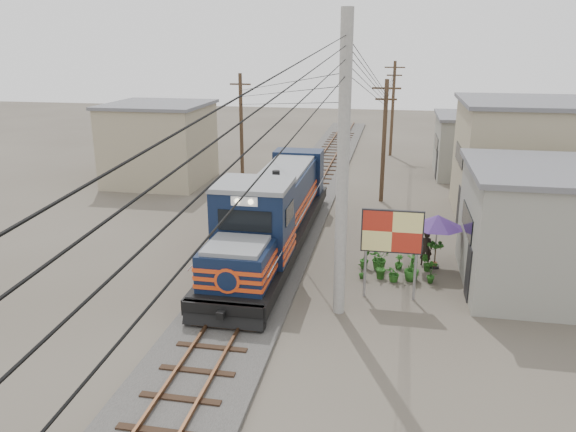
% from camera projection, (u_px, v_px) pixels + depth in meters
% --- Properties ---
extents(ground, '(120.00, 120.00, 0.00)m').
position_uv_depth(ground, '(245.00, 297.00, 20.66)').
color(ground, '#473F35').
rests_on(ground, ground).
extents(ballast, '(3.60, 70.00, 0.16)m').
position_uv_depth(ballast, '(294.00, 215.00, 30.01)').
color(ballast, '#595651').
rests_on(ballast, ground).
extents(track, '(1.15, 70.00, 0.12)m').
position_uv_depth(track, '(294.00, 212.00, 29.96)').
color(track, '#51331E').
rests_on(track, ground).
extents(locomotive, '(2.86, 15.53, 3.85)m').
position_uv_depth(locomotive, '(274.00, 214.00, 24.85)').
color(locomotive, black).
rests_on(locomotive, ground).
extents(utility_pole_main, '(0.40, 0.40, 10.00)m').
position_uv_depth(utility_pole_main, '(343.00, 172.00, 18.07)').
color(utility_pole_main, '#9E9B93').
rests_on(utility_pole_main, ground).
extents(wooden_pole_mid, '(1.60, 0.24, 7.00)m').
position_uv_depth(wooden_pole_mid, '(384.00, 139.00, 31.87)').
color(wooden_pole_mid, '#4C3826').
rests_on(wooden_pole_mid, ground).
extents(wooden_pole_far, '(1.60, 0.24, 7.50)m').
position_uv_depth(wooden_pole_far, '(393.00, 107.00, 44.86)').
color(wooden_pole_far, '#4C3826').
rests_on(wooden_pole_far, ground).
extents(wooden_pole_left, '(1.60, 0.24, 7.00)m').
position_uv_depth(wooden_pole_left, '(241.00, 124.00, 37.32)').
color(wooden_pole_left, '#4C3826').
rests_on(wooden_pole_left, ground).
extents(power_lines, '(9.65, 19.00, 3.30)m').
position_uv_depth(power_lines, '(285.00, 73.00, 26.38)').
color(power_lines, black).
rests_on(power_lines, ground).
extents(shophouse_front, '(7.35, 6.30, 4.70)m').
position_uv_depth(shophouse_front, '(566.00, 230.00, 20.71)').
color(shophouse_front, gray).
rests_on(shophouse_front, ground).
extents(shophouse_mid, '(8.40, 7.35, 6.20)m').
position_uv_depth(shophouse_mid, '(540.00, 161.00, 28.74)').
color(shophouse_mid, gray).
rests_on(shophouse_mid, ground).
extents(shophouse_back, '(6.30, 6.30, 4.20)m').
position_uv_depth(shophouse_back, '(481.00, 145.00, 38.68)').
color(shophouse_back, gray).
rests_on(shophouse_back, ground).
extents(shophouse_left, '(6.30, 6.30, 5.20)m').
position_uv_depth(shophouse_left, '(160.00, 143.00, 36.66)').
color(shophouse_left, gray).
rests_on(shophouse_left, ground).
extents(billboard, '(2.18, 0.14, 3.37)m').
position_uv_depth(billboard, '(392.00, 234.00, 19.86)').
color(billboard, '#99999E').
rests_on(billboard, ground).
extents(market_umbrella, '(2.73, 2.73, 2.30)m').
position_uv_depth(market_umbrella, '(438.00, 221.00, 22.74)').
color(market_umbrella, black).
rests_on(market_umbrella, ground).
extents(vendor, '(0.58, 0.40, 1.52)m').
position_uv_depth(vendor, '(426.00, 248.00, 23.39)').
color(vendor, black).
rests_on(vendor, ground).
extents(plant_nursery, '(3.19, 2.13, 1.06)m').
position_uv_depth(plant_nursery, '(394.00, 264.00, 22.51)').
color(plant_nursery, '#225719').
rests_on(plant_nursery, ground).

